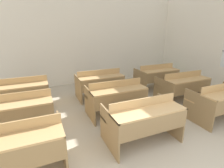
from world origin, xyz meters
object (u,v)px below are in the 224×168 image
(bench_second_center, at_px, (116,96))
(bench_third_right, at_px, (157,75))
(bench_third_left, at_px, (21,92))
(bench_second_left, at_px, (17,112))
(bench_front_center, at_px, (143,118))
(bench_second_right, at_px, (183,85))
(wastepaper_bin, at_px, (170,74))
(bench_front_right, at_px, (221,100))
(bench_front_left, at_px, (13,148))
(bench_third_center, at_px, (100,82))

(bench_second_center, distance_m, bench_third_right, 2.33)
(bench_third_left, height_order, bench_third_right, same)
(bench_second_left, xyz_separation_m, bench_third_right, (4.09, 1.12, 0.00))
(bench_front_center, relative_size, bench_second_left, 1.00)
(bench_second_center, height_order, bench_second_right, same)
(bench_second_left, bearing_deg, bench_second_center, -0.58)
(bench_second_left, distance_m, wastepaper_bin, 5.75)
(bench_second_left, distance_m, bench_third_left, 1.15)
(bench_third_right, distance_m, wastepaper_bin, 1.58)
(bench_front_center, xyz_separation_m, bench_third_right, (2.03, 2.29, 0.00))
(wastepaper_bin, bearing_deg, bench_second_center, -149.66)
(bench_third_right, relative_size, wastepaper_bin, 3.80)
(bench_front_right, relative_size, bench_second_left, 1.00)
(wastepaper_bin, bearing_deg, bench_third_right, -148.39)
(bench_second_center, distance_m, wastepaper_bin, 3.88)
(bench_front_center, xyz_separation_m, bench_second_right, (2.04, 1.14, 0.00))
(bench_second_right, distance_m, bench_third_right, 1.15)
(bench_second_left, distance_m, bench_second_right, 4.10)
(bench_front_left, height_order, bench_third_right, same)
(bench_third_center, bearing_deg, bench_second_right, -30.07)
(bench_third_right, bearing_deg, bench_front_center, -131.54)
(bench_second_left, height_order, wastepaper_bin, bench_second_left)
(bench_front_left, height_order, bench_second_left, same)
(bench_front_right, height_order, bench_third_left, same)
(bench_front_left, height_order, bench_second_center, same)
(bench_second_center, distance_m, bench_third_center, 1.17)
(bench_second_left, bearing_deg, bench_front_right, -15.70)
(bench_front_left, bearing_deg, wastepaper_bin, 29.96)
(wastepaper_bin, bearing_deg, bench_front_right, -112.96)
(bench_front_left, bearing_deg, bench_front_center, -0.14)
(bench_front_left, height_order, bench_third_center, same)
(bench_front_left, distance_m, bench_third_left, 2.31)
(bench_second_left, bearing_deg, bench_third_right, 15.37)
(bench_front_right, bearing_deg, bench_second_center, 150.93)
(bench_third_center, bearing_deg, bench_second_left, -151.05)
(bench_third_left, bearing_deg, bench_second_right, -16.01)
(bench_second_center, height_order, bench_third_left, same)
(bench_third_center, xyz_separation_m, bench_third_right, (2.01, -0.02, 0.00))
(bench_front_left, relative_size, bench_front_right, 1.00)
(bench_third_right, bearing_deg, bench_third_left, 179.65)
(bench_front_right, relative_size, bench_third_right, 1.00)
(bench_second_center, xyz_separation_m, bench_third_center, (0.01, 1.17, 0.00))
(bench_front_left, relative_size, bench_second_left, 1.00)
(bench_front_center, bearing_deg, bench_third_right, 48.46)
(bench_third_left, relative_size, bench_third_center, 1.00)
(bench_third_right, bearing_deg, bench_front_right, -89.74)
(bench_second_center, relative_size, bench_second_right, 1.00)
(bench_second_center, relative_size, bench_third_center, 1.00)
(wastepaper_bin, bearing_deg, bench_third_center, -166.70)
(bench_front_center, relative_size, bench_second_center, 1.00)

